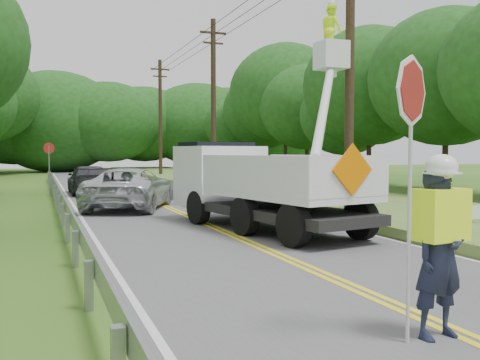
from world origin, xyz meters
name	(u,v)px	position (x,y,z in m)	size (l,w,h in m)	color
ground	(381,301)	(0.00, 0.00, 0.00)	(140.00, 140.00, 0.00)	#254F16
road	(169,208)	(0.00, 14.00, 0.01)	(7.20, 96.00, 0.03)	#535355
guardrail	(60,195)	(-4.02, 14.91, 0.55)	(0.18, 48.00, 0.77)	gray
utility_poles	(258,87)	(5.00, 17.02, 5.27)	(1.60, 43.30, 10.00)	black
tall_grass_verge	(329,199)	(7.10, 14.00, 0.15)	(7.00, 96.00, 0.30)	#56752E
treeline_right	(347,96)	(15.83, 26.86, 6.16)	(10.03, 53.41, 11.82)	#332319
treeline_horizon	(100,123)	(1.79, 56.14, 5.50)	(56.54, 14.49, 11.28)	#1D4212
flagger	(439,240)	(-0.34, -1.62, 1.18)	(1.20, 0.58, 3.27)	#191E33
bucket_truck	(253,173)	(1.25, 8.27, 1.59)	(5.40, 7.50, 6.98)	black
suv_silver	(130,188)	(-1.45, 14.25, 0.80)	(2.60, 5.64, 1.57)	silver
suv_darkgrey	(89,180)	(-2.31, 22.35, 0.75)	(2.04, 5.02, 1.46)	#37383E
stop_sign_permanent	(49,160)	(-4.27, 21.63, 1.79)	(0.55, 0.18, 2.67)	gray
yard_sign	(474,213)	(6.23, 4.67, 0.56)	(0.54, 0.04, 0.78)	white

